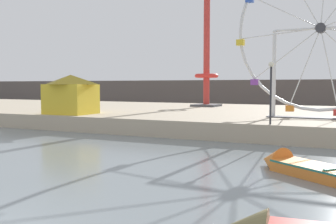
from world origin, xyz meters
The scene contains 7 objects.
quay_promenade centered at (0.00, 30.85, 0.59)m, with size 110.00×25.15×1.18m, color #B7A88E.
distant_town_skyline centered at (0.00, 57.26, 2.20)m, with size 140.00×3.00×4.40m, color #564C47.
motorboat_orange_hull centered at (6.24, 10.98, 0.26)m, with size 5.22×4.28×1.34m.
ferris_wheel_white_frame centered at (5.51, 24.56, 7.32)m, with size 11.93×1.20×12.24m.
drop_tower_red_tower centered at (-7.49, 36.51, 6.52)m, with size 2.80×2.80×14.31m.
carnival_booth_yellow_awning centered at (-13.33, 20.45, 2.85)m, with size 4.08×3.46×3.23m.
promenade_lamp_near centered at (3.33, 18.73, 3.66)m, with size 0.32×0.32×3.77m.
Camera 1 is at (8.34, -5.46, 3.53)m, focal length 42.59 mm.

